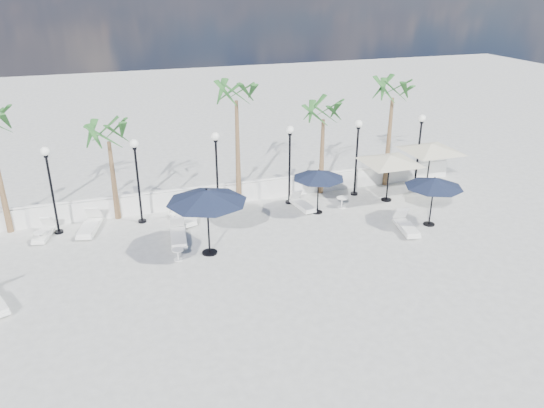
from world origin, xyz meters
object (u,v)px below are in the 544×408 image
object	(u,v)px
parasol_navy_right	(434,183)
parasol_cream_sq_a	(390,156)
parasol_navy_left	(207,196)
lounger_7	(302,204)
parasol_navy_mid	(319,175)
lounger_5	(182,217)
lounger_4	(190,214)
lounger_3	(178,236)
parasol_cream_sq_b	(431,144)
lounger_6	(406,226)
lounger_2	(44,233)
lounger_0	(90,226)

from	to	relation	value
parasol_navy_right	parasol_cream_sq_a	bearing A→B (deg)	97.17
parasol_navy_left	parasol_cream_sq_a	bearing A→B (deg)	15.79
lounger_7	parasol_navy_mid	bearing A→B (deg)	-61.06
lounger_5	lounger_7	bearing A→B (deg)	-20.62
lounger_4	lounger_5	bearing A→B (deg)	-137.72
lounger_3	lounger_4	size ratio (longest dim) A/B	1.11
parasol_navy_right	parasol_cream_sq_b	world-z (taller)	parasol_cream_sq_b
lounger_5	lounger_6	size ratio (longest dim) A/B	0.92
lounger_4	parasol_navy_left	distance (m)	4.18
lounger_3	lounger_2	bearing A→B (deg)	164.76
lounger_5	lounger_7	world-z (taller)	lounger_5
parasol_cream_sq_a	parasol_navy_mid	bearing A→B (deg)	-175.02
lounger_2	lounger_7	distance (m)	11.46
lounger_7	parasol_navy_left	size ratio (longest dim) A/B	0.57
lounger_6	lounger_3	bearing A→B (deg)	178.27
lounger_3	parasol_navy_right	world-z (taller)	parasol_navy_right
lounger_2	lounger_5	world-z (taller)	lounger_5
lounger_6	parasol_navy_left	bearing A→B (deg)	-173.77
parasol_navy_right	parasol_cream_sq_b	size ratio (longest dim) A/B	0.48
parasol_cream_sq_b	lounger_4	bearing A→B (deg)	179.12
lounger_2	lounger_7	size ratio (longest dim) A/B	0.99
lounger_0	lounger_2	distance (m)	1.85
lounger_7	parasol_navy_mid	xyz separation A→B (m)	(0.49, -0.67, 1.67)
lounger_6	parasol_cream_sq_b	xyz separation A→B (m)	(3.66, 4.04, 2.18)
lounger_3	parasol_navy_mid	bearing A→B (deg)	14.08
lounger_4	parasol_navy_left	bearing A→B (deg)	-78.12
lounger_6	parasol_navy_mid	size ratio (longest dim) A/B	0.83
lounger_0	lounger_4	world-z (taller)	lounger_0
lounger_2	parasol_navy_right	bearing A→B (deg)	-0.65
lounger_4	parasol_cream_sq_a	distance (m)	9.80
lounger_5	lounger_4	bearing A→B (deg)	14.64
lounger_5	lounger_6	bearing A→B (deg)	-41.53
lounger_0	lounger_7	bearing A→B (deg)	11.73
parasol_navy_right	parasol_cream_sq_a	xyz separation A→B (m)	(-0.39, 3.10, 0.32)
lounger_2	parasol_cream_sq_b	distance (m)	18.61
lounger_0	parasol_navy_mid	world-z (taller)	parasol_navy_mid
lounger_3	parasol_navy_right	distance (m)	11.11
parasol_cream_sq_a	lounger_6	bearing A→B (deg)	-105.62
parasol_navy_right	lounger_7	bearing A→B (deg)	143.84
lounger_5	parasol_navy_right	size ratio (longest dim) A/B	0.72
lounger_7	parasol_navy_left	world-z (taller)	parasol_navy_left
parasol_navy_right	parasol_navy_mid	bearing A→B (deg)	146.66
lounger_5	parasol_cream_sq_b	world-z (taller)	parasol_cream_sq_b
lounger_4	parasol_cream_sq_b	distance (m)	12.46
lounger_0	parasol_cream_sq_b	bearing A→B (deg)	14.31
lounger_6	parasol_navy_mid	world-z (taller)	parasol_navy_mid
parasol_cream_sq_a	parasol_cream_sq_b	world-z (taller)	parasol_cream_sq_b
lounger_0	lounger_3	xyz separation A→B (m)	(3.48, -2.11, -0.01)
lounger_0	parasol_navy_left	distance (m)	6.12
lounger_2	parasol_navy_left	xyz separation A→B (m)	(6.34, -3.54, 2.23)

